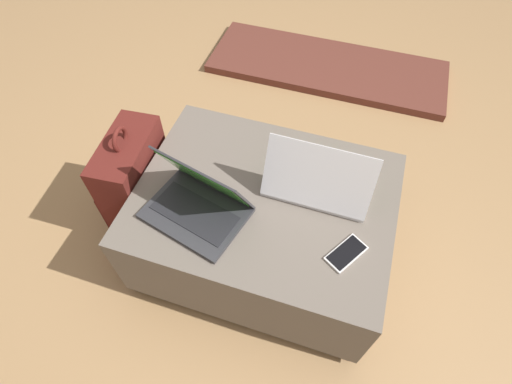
# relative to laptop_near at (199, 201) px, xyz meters

# --- Properties ---
(ground_plane) EXTENTS (14.00, 14.00, 0.00)m
(ground_plane) POSITION_rel_laptop_near_xyz_m (0.19, 0.12, -0.45)
(ground_plane) COLOR tan
(ottoman) EXTENTS (0.90, 0.70, 0.40)m
(ottoman) POSITION_rel_laptop_near_xyz_m (0.19, 0.12, -0.25)
(ottoman) COLOR #3D3832
(ottoman) RESTS_ON ground_plane
(laptop_near) EXTENTS (0.37, 0.31, 0.23)m
(laptop_near) POSITION_rel_laptop_near_xyz_m (0.00, 0.00, 0.00)
(laptop_near) COLOR #333338
(laptop_near) RESTS_ON ottoman
(laptop_far) EXTENTS (0.36, 0.23, 0.22)m
(laptop_far) POSITION_rel_laptop_near_xyz_m (0.36, 0.21, -0.00)
(laptop_far) COLOR silver
(laptop_far) RESTS_ON ottoman
(cell_phone) EXTENTS (0.13, 0.15, 0.01)m
(cell_phone) POSITION_rel_laptop_near_xyz_m (0.50, -0.01, -0.04)
(cell_phone) COLOR white
(cell_phone) RESTS_ON ottoman
(backpack) EXTENTS (0.23, 0.35, 0.54)m
(backpack) POSITION_rel_laptop_near_xyz_m (-0.37, 0.14, -0.22)
(backpack) COLOR #5B1E19
(backpack) RESTS_ON ground_plane
(fireplace_hearth) EXTENTS (1.40, 0.50, 0.04)m
(fireplace_hearth) POSITION_rel_laptop_near_xyz_m (0.19, 1.41, -0.43)
(fireplace_hearth) COLOR brown
(fireplace_hearth) RESTS_ON ground_plane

